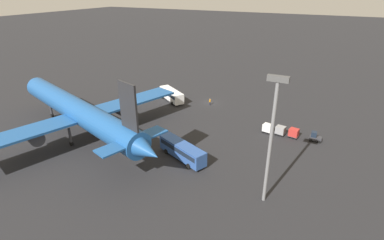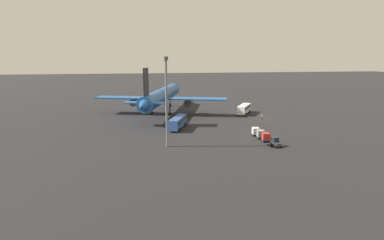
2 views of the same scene
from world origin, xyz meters
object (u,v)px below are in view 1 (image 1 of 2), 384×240
at_px(shuttle_bus_near, 171,94).
at_px(cargo_cart_red, 294,133).
at_px(airplane, 78,111).
at_px(worker_person, 210,102).
at_px(cargo_cart_white, 268,128).
at_px(baggage_tug, 315,137).
at_px(shuttle_bus_far, 182,150).
at_px(cargo_cart_grey, 280,130).

distance_m(shuttle_bus_near, cargo_cart_red, 35.74).
bearing_deg(airplane, cargo_cart_red, -134.81).
relative_size(worker_person, cargo_cart_white, 0.78).
relative_size(cargo_cart_red, cargo_cart_white, 1.00).
bearing_deg(baggage_tug, shuttle_bus_far, 37.14).
xyz_separation_m(airplane, baggage_tug, (-44.43, -21.66, -5.30)).
relative_size(airplane, baggage_tug, 20.57).
bearing_deg(worker_person, cargo_cart_red, 158.57).
bearing_deg(worker_person, shuttle_bus_near, 10.86).
distance_m(cargo_cart_grey, cargo_cart_white, 2.81).
height_order(shuttle_bus_far, cargo_cart_red, shuttle_bus_far).
height_order(worker_person, cargo_cart_grey, cargo_cart_grey).
distance_m(baggage_tug, cargo_cart_red, 4.28).
bearing_deg(shuttle_bus_near, baggage_tug, -157.27).
bearing_deg(cargo_cart_grey, cargo_cart_red, -178.13).
bearing_deg(cargo_cart_grey, worker_person, -24.17).
bearing_deg(shuttle_bus_far, cargo_cart_red, -110.51).
xyz_separation_m(shuttle_bus_far, cargo_cart_grey, (-14.27, -18.43, -0.72)).
bearing_deg(airplane, worker_person, -100.48).
bearing_deg(cargo_cart_white, worker_person, -27.75).
bearing_deg(worker_person, baggage_tug, 162.49).
distance_m(airplane, cargo_cart_grey, 43.20).
distance_m(shuttle_bus_far, worker_person, 28.80).
xyz_separation_m(worker_person, cargo_cart_red, (-23.99, 9.42, 0.32)).
distance_m(worker_person, cargo_cart_grey, 23.23).
xyz_separation_m(shuttle_bus_far, baggage_tug, (-21.32, -19.03, -0.97)).
height_order(airplane, worker_person, airplane).
xyz_separation_m(worker_person, cargo_cart_grey, (-21.19, 9.51, 0.32)).
height_order(shuttle_bus_far, worker_person, shuttle_bus_far).
bearing_deg(cargo_cart_grey, shuttle_bus_near, -12.95).
bearing_deg(shuttle_bus_near, airplane, 112.19).
height_order(baggage_tug, cargo_cart_red, baggage_tug).
bearing_deg(baggage_tug, cargo_cart_white, -0.15).
bearing_deg(airplane, baggage_tug, -136.58).
bearing_deg(cargo_cart_red, shuttle_bus_near, -11.80).
bearing_deg(baggage_tug, airplane, 21.37).
relative_size(shuttle_bus_far, cargo_cart_white, 4.97).
relative_size(shuttle_bus_near, shuttle_bus_far, 0.90).
bearing_deg(shuttle_bus_far, cargo_cart_grey, -105.59).
distance_m(airplane, worker_person, 35.00).
xyz_separation_m(shuttle_bus_near, cargo_cart_white, (-29.37, 7.57, -0.71)).
bearing_deg(worker_person, cargo_cart_white, 152.25).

